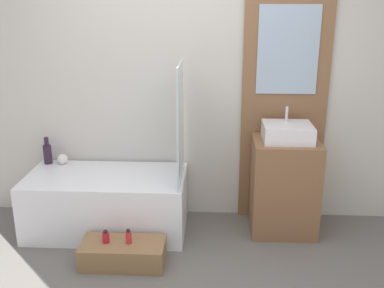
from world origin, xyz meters
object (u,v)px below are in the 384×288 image
bathtub (107,202)px  wooden_step_bench (123,253)px  bottle_soap_secondary (129,237)px  bottle_soap_primary (106,237)px  vase_round_light (63,159)px  sink (287,132)px  vase_tall_dark (48,153)px

bathtub → wooden_step_bench: bearing=-66.0°
wooden_step_bench → bottle_soap_secondary: 0.15m
bottle_soap_secondary → bottle_soap_primary: bearing=180.0°
vase_round_light → bottle_soap_primary: vase_round_light is taller
sink → vase_tall_dark: 2.18m
wooden_step_bench → sink: 1.66m
sink → vase_round_light: 2.05m
bottle_soap_primary → bathtub: bearing=101.8°
bathtub → vase_round_light: size_ratio=14.49×
bathtub → vase_round_light: 0.61m
vase_round_light → bottle_soap_secondary: (0.75, -0.81, -0.33)m
bottle_soap_secondary → sink: bearing=26.7°
wooden_step_bench → vase_round_light: 1.17m
vase_tall_dark → bottle_soap_primary: size_ratio=2.47×
bathtub → vase_round_light: bearing=150.8°
bottle_soap_primary → bottle_soap_secondary: bearing=0.0°
wooden_step_bench → sink: size_ratio=1.58×
bathtub → sink: size_ratio=3.37×
wooden_step_bench → vase_round_light: (-0.71, 0.81, 0.47)m
bottle_soap_secondary → vase_tall_dark: bearing=137.6°
wooden_step_bench → vase_tall_dark: bearing=136.0°
bottle_soap_primary → vase_tall_dark: bearing=131.2°
bathtub → bottle_soap_primary: bearing=-78.2°
bathtub → bottle_soap_primary: size_ratio=13.53×
wooden_step_bench → bottle_soap_primary: (-0.13, 0.00, 0.14)m
bathtub → wooden_step_bench: size_ratio=2.13×
sink → bottle_soap_secondary: size_ratio=3.51×
wooden_step_bench → bottle_soap_primary: bearing=180.0°
vase_tall_dark → vase_round_light: (0.14, -0.01, -0.06)m
bottle_soap_primary → bottle_soap_secondary: (0.18, 0.00, 0.01)m
vase_round_light → bottle_soap_primary: 1.05m
bathtub → bottle_soap_primary: (0.11, -0.55, -0.03)m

